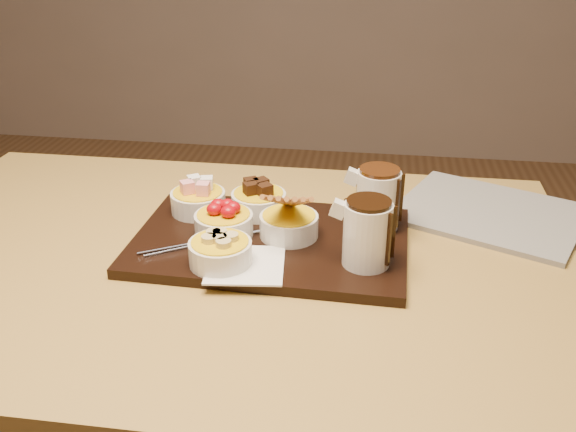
# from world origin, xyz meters

# --- Properties ---
(dining_table) EXTENTS (1.20, 0.80, 0.75)m
(dining_table) POSITION_xyz_m (0.00, 0.00, 0.65)
(dining_table) COLOR #A5843D
(dining_table) RESTS_ON ground
(serving_board) EXTENTS (0.47, 0.31, 0.02)m
(serving_board) POSITION_xyz_m (0.09, 0.04, 0.76)
(serving_board) COLOR black
(serving_board) RESTS_ON dining_table
(napkin) EXTENTS (0.13, 0.13, 0.00)m
(napkin) POSITION_xyz_m (0.06, -0.06, 0.77)
(napkin) COLOR white
(napkin) RESTS_ON serving_board
(bowl_marshmallows) EXTENTS (0.10, 0.10, 0.04)m
(bowl_marshmallows) POSITION_xyz_m (-0.06, 0.12, 0.79)
(bowl_marshmallows) COLOR silver
(bowl_marshmallows) RESTS_ON serving_board
(bowl_cake) EXTENTS (0.10, 0.10, 0.04)m
(bowl_cake) POSITION_xyz_m (0.05, 0.13, 0.79)
(bowl_cake) COLOR silver
(bowl_cake) RESTS_ON serving_board
(bowl_strawberries) EXTENTS (0.10, 0.10, 0.04)m
(bowl_strawberries) POSITION_xyz_m (0.01, 0.04, 0.79)
(bowl_strawberries) COLOR silver
(bowl_strawberries) RESTS_ON serving_board
(bowl_biscotti) EXTENTS (0.10, 0.10, 0.04)m
(bowl_biscotti) POSITION_xyz_m (0.12, 0.05, 0.79)
(bowl_biscotti) COLOR silver
(bowl_biscotti) RESTS_ON serving_board
(bowl_bananas) EXTENTS (0.10, 0.10, 0.04)m
(bowl_bananas) POSITION_xyz_m (0.02, -0.06, 0.79)
(bowl_bananas) COLOR silver
(bowl_bananas) RESTS_ON serving_board
(pitcher_dark_chocolate) EXTENTS (0.08, 0.08, 0.10)m
(pitcher_dark_chocolate) POSITION_xyz_m (0.25, -0.02, 0.82)
(pitcher_dark_chocolate) COLOR silver
(pitcher_dark_chocolate) RESTS_ON serving_board
(pitcher_milk_chocolate) EXTENTS (0.08, 0.08, 0.10)m
(pitcher_milk_chocolate) POSITION_xyz_m (0.26, 0.11, 0.82)
(pitcher_milk_chocolate) COLOR silver
(pitcher_milk_chocolate) RESTS_ON serving_board
(fondue_skewers) EXTENTS (0.16, 0.24, 0.01)m
(fondue_skewers) POSITION_xyz_m (-0.01, 0.01, 0.77)
(fondue_skewers) COLOR silver
(fondue_skewers) RESTS_ON serving_board
(newspaper) EXTENTS (0.40, 0.37, 0.01)m
(newspaper) POSITION_xyz_m (0.47, 0.22, 0.76)
(newspaper) COLOR beige
(newspaper) RESTS_ON dining_table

